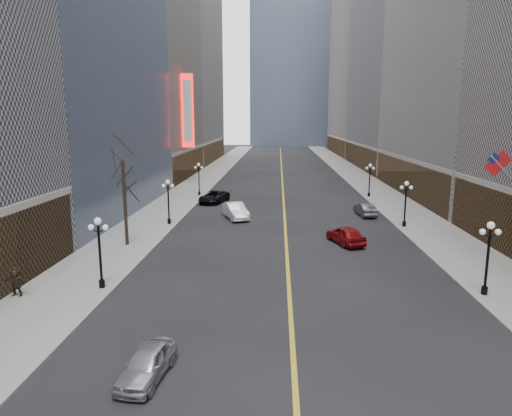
# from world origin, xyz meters

# --- Properties ---
(sidewalk_east) EXTENTS (6.00, 230.00, 0.15)m
(sidewalk_east) POSITION_xyz_m (14.00, 70.00, 0.07)
(sidewalk_east) COLOR gray
(sidewalk_east) RESTS_ON ground
(sidewalk_west) EXTENTS (6.00, 230.00, 0.15)m
(sidewalk_west) POSITION_xyz_m (-14.00, 70.00, 0.07)
(sidewalk_west) COLOR gray
(sidewalk_west) RESTS_ON ground
(lane_line) EXTENTS (0.25, 200.00, 0.02)m
(lane_line) POSITION_xyz_m (0.00, 80.00, 0.01)
(lane_line) COLOR gold
(lane_line) RESTS_ON ground
(bldg_east_c) EXTENTS (26.60, 40.60, 48.80)m
(bldg_east_c) POSITION_xyz_m (29.88, 106.00, 24.18)
(bldg_east_c) COLOR gray
(bldg_east_c) RESTS_ON ground
(bldg_east_d) EXTENTS (26.60, 46.60, 62.80)m
(bldg_east_d) POSITION_xyz_m (29.90, 149.00, 31.17)
(bldg_east_d) COLOR #B1A493
(bldg_east_d) RESTS_ON ground
(bldg_west_c) EXTENTS (26.60, 30.60, 50.80)m
(bldg_west_c) POSITION_xyz_m (-29.88, 87.00, 25.19)
(bldg_west_c) COLOR #B1A493
(bldg_west_c) RESTS_ON ground
(bldg_west_d) EXTENTS (26.60, 38.60, 72.80)m
(bldg_west_d) POSITION_xyz_m (-29.92, 121.00, 36.17)
(bldg_west_d) COLOR beige
(bldg_west_d) RESTS_ON ground
(streetlamp_east_1) EXTENTS (1.26, 0.44, 4.52)m
(streetlamp_east_1) POSITION_xyz_m (11.80, 30.00, 2.90)
(streetlamp_east_1) COLOR black
(streetlamp_east_1) RESTS_ON sidewalk_east
(streetlamp_east_2) EXTENTS (1.26, 0.44, 4.52)m
(streetlamp_east_2) POSITION_xyz_m (11.80, 48.00, 2.90)
(streetlamp_east_2) COLOR black
(streetlamp_east_2) RESTS_ON sidewalk_east
(streetlamp_east_3) EXTENTS (1.26, 0.44, 4.52)m
(streetlamp_east_3) POSITION_xyz_m (11.80, 66.00, 2.90)
(streetlamp_east_3) COLOR black
(streetlamp_east_3) RESTS_ON sidewalk_east
(streetlamp_west_1) EXTENTS (1.26, 0.44, 4.52)m
(streetlamp_west_1) POSITION_xyz_m (-11.80, 30.00, 2.90)
(streetlamp_west_1) COLOR black
(streetlamp_west_1) RESTS_ON sidewalk_west
(streetlamp_west_2) EXTENTS (1.26, 0.44, 4.52)m
(streetlamp_west_2) POSITION_xyz_m (-11.80, 48.00, 2.90)
(streetlamp_west_2) COLOR black
(streetlamp_west_2) RESTS_ON sidewalk_west
(streetlamp_west_3) EXTENTS (1.26, 0.44, 4.52)m
(streetlamp_west_3) POSITION_xyz_m (-11.80, 66.00, 2.90)
(streetlamp_west_3) COLOR black
(streetlamp_west_3) RESTS_ON sidewalk_west
(flag_5) EXTENTS (2.87, 0.12, 2.87)m
(flag_5) POSITION_xyz_m (15.31, 37.00, 7.29)
(flag_5) COLOR #B2B2B7
(flag_5) RESTS_ON ground
(theatre_marquee) EXTENTS (2.00, 0.55, 12.00)m
(theatre_marquee) POSITION_xyz_m (-15.88, 80.00, 12.00)
(theatre_marquee) COLOR red
(theatre_marquee) RESTS_ON ground
(tree_west_far) EXTENTS (3.60, 3.60, 7.92)m
(tree_west_far) POSITION_xyz_m (-13.50, 40.00, 6.24)
(tree_west_far) COLOR #2D231C
(tree_west_far) RESTS_ON sidewalk_west
(car_nb_near) EXTENTS (2.03, 4.00, 1.31)m
(car_nb_near) POSITION_xyz_m (-6.12, 20.24, 0.65)
(car_nb_near) COLOR #AEB0B6
(car_nb_near) RESTS_ON ground
(car_nb_mid) EXTENTS (3.58, 5.50, 1.71)m
(car_nb_mid) POSITION_xyz_m (-5.36, 51.47, 0.86)
(car_nb_mid) COLOR silver
(car_nb_mid) RESTS_ON ground
(car_nb_far) EXTENTS (3.90, 6.04, 1.55)m
(car_nb_far) POSITION_xyz_m (-9.00, 60.97, 0.77)
(car_nb_far) COLOR black
(car_nb_far) RESTS_ON ground
(car_sb_mid) EXTENTS (3.32, 5.03, 1.59)m
(car_sb_mid) POSITION_xyz_m (5.12, 41.70, 0.80)
(car_sb_mid) COLOR maroon
(car_sb_mid) RESTS_ON ground
(car_sb_far) EXTENTS (1.99, 4.46, 1.42)m
(car_sb_far) POSITION_xyz_m (9.00, 53.63, 0.71)
(car_sb_far) COLOR #414648
(car_sb_far) RESTS_ON ground
(ped_west_far) EXTENTS (1.69, 0.56, 1.79)m
(ped_west_far) POSITION_xyz_m (-16.40, 28.41, 1.05)
(ped_west_far) COLOR #2F261A
(ped_west_far) RESTS_ON sidewalk_west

